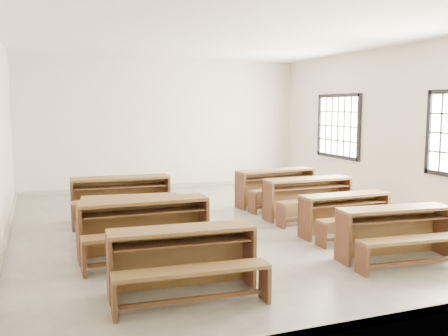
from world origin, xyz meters
name	(u,v)px	position (x,y,z in m)	size (l,w,h in m)	color
room	(229,101)	(0.09, 0.00, 2.14)	(8.50, 8.50, 3.20)	gray
desk_set_0	(183,256)	(-1.53, -2.81, 0.42)	(1.66, 0.93, 0.73)	brown
desk_set_1	(145,224)	(-1.65, -1.33, 0.46)	(1.76, 0.91, 0.79)	brown
desk_set_2	(131,214)	(-1.66, -0.30, 0.39)	(1.55, 0.92, 0.66)	brown
desk_set_3	(121,195)	(-1.60, 1.01, 0.46)	(1.79, 0.98, 0.79)	brown
desk_set_4	(396,230)	(1.47, -2.63, 0.41)	(1.63, 0.95, 0.70)	brown
desk_set_5	(346,212)	(1.56, -1.35, 0.39)	(1.50, 0.81, 0.67)	brown
desk_set_6	(309,195)	(1.64, -0.05, 0.43)	(1.65, 0.86, 0.74)	brown
desk_set_7	(276,185)	(1.62, 1.22, 0.44)	(1.75, 1.01, 0.75)	brown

